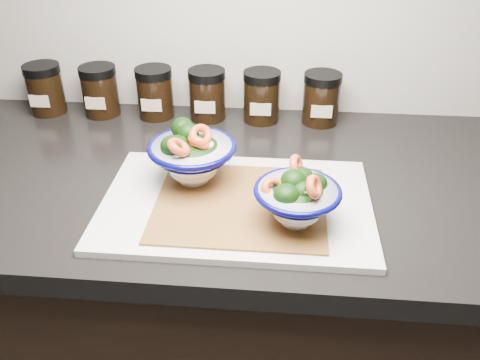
# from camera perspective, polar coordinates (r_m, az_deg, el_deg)

# --- Properties ---
(cabinet) EXTENTS (3.43, 0.58, 0.86)m
(cabinet) POSITION_cam_1_polar(r_m,az_deg,el_deg) (1.27, -6.81, -17.37)
(cabinet) COLOR black
(cabinet) RESTS_ON ground
(countertop) EXTENTS (3.50, 0.60, 0.04)m
(countertop) POSITION_cam_1_polar(r_m,az_deg,el_deg) (0.98, -8.47, 0.04)
(countertop) COLOR black
(countertop) RESTS_ON cabinet
(cutting_board) EXTENTS (0.45, 0.30, 0.01)m
(cutting_board) POSITION_cam_1_polar(r_m,az_deg,el_deg) (0.86, -0.40, -2.70)
(cutting_board) COLOR silver
(cutting_board) RESTS_ON countertop
(bamboo_mat) EXTENTS (0.28, 0.24, 0.00)m
(bamboo_mat) POSITION_cam_1_polar(r_m,az_deg,el_deg) (0.84, -0.00, -2.65)
(bamboo_mat) COLOR #A36F31
(bamboo_mat) RESTS_ON cutting_board
(bowl_left) EXTENTS (0.15, 0.15, 0.11)m
(bowl_left) POSITION_cam_1_polar(r_m,az_deg,el_deg) (0.88, -5.46, 2.76)
(bowl_left) COLOR white
(bowl_left) RESTS_ON bamboo_mat
(bowl_right) EXTENTS (0.14, 0.14, 0.11)m
(bowl_right) POSITION_cam_1_polar(r_m,az_deg,el_deg) (0.78, 6.44, -2.01)
(bowl_right) COLOR white
(bowl_right) RESTS_ON bamboo_mat
(spice_jar_a) EXTENTS (0.08, 0.08, 0.11)m
(spice_jar_a) POSITION_cam_1_polar(r_m,az_deg,el_deg) (1.25, -21.04, 9.54)
(spice_jar_a) COLOR black
(spice_jar_a) RESTS_ON countertop
(spice_jar_b) EXTENTS (0.08, 0.08, 0.11)m
(spice_jar_b) POSITION_cam_1_polar(r_m,az_deg,el_deg) (1.20, -15.45, 9.65)
(spice_jar_b) COLOR black
(spice_jar_b) RESTS_ON countertop
(spice_jar_c) EXTENTS (0.08, 0.08, 0.11)m
(spice_jar_c) POSITION_cam_1_polar(r_m,az_deg,el_deg) (1.17, -9.53, 9.66)
(spice_jar_c) COLOR black
(spice_jar_c) RESTS_ON countertop
(spice_jar_d) EXTENTS (0.08, 0.08, 0.11)m
(spice_jar_d) POSITION_cam_1_polar(r_m,az_deg,el_deg) (1.14, -3.70, 9.57)
(spice_jar_d) COLOR black
(spice_jar_d) RESTS_ON countertop
(spice_jar_e) EXTENTS (0.08, 0.08, 0.11)m
(spice_jar_e) POSITION_cam_1_polar(r_m,az_deg,el_deg) (1.13, 2.44, 9.37)
(spice_jar_e) COLOR black
(spice_jar_e) RESTS_ON countertop
(spice_jar_f) EXTENTS (0.08, 0.08, 0.11)m
(spice_jar_f) POSITION_cam_1_polar(r_m,az_deg,el_deg) (1.14, 9.12, 9.04)
(spice_jar_f) COLOR black
(spice_jar_f) RESTS_ON countertop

